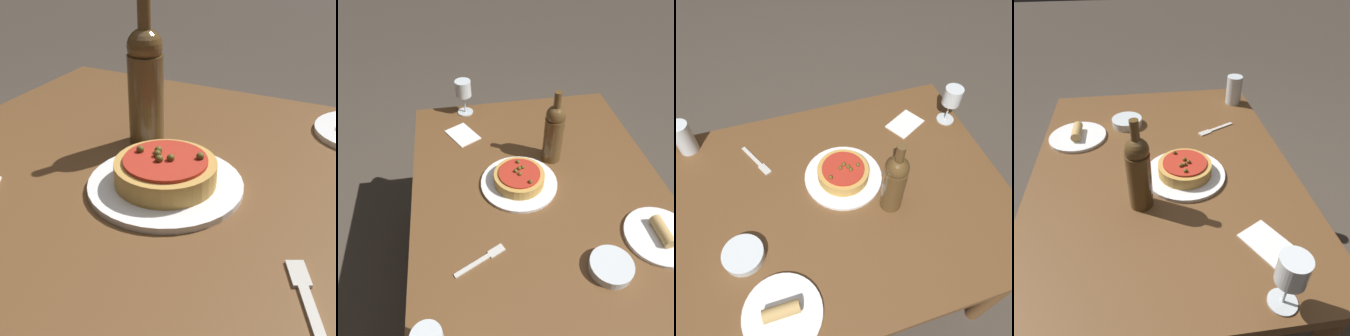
{
  "view_description": "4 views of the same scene",
  "coord_description": "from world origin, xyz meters",
  "views": [
    {
      "loc": [
        -0.25,
        0.71,
        1.14
      ],
      "look_at": [
        0.06,
        0.08,
        0.75
      ],
      "focal_mm": 50.0,
      "sensor_mm": 36.0,
      "label": 1
    },
    {
      "loc": [
        -0.74,
        0.25,
        1.57
      ],
      "look_at": [
        0.11,
        0.11,
        0.74
      ],
      "focal_mm": 35.0,
      "sensor_mm": 36.0,
      "label": 2
    },
    {
      "loc": [
        -0.14,
        -0.59,
        1.66
      ],
      "look_at": [
        0.08,
        0.1,
        0.73
      ],
      "focal_mm": 35.0,
      "sensor_mm": 36.0,
      "label": 3
    },
    {
      "loc": [
        0.93,
        -0.06,
        1.41
      ],
      "look_at": [
        0.09,
        0.06,
        0.76
      ],
      "focal_mm": 35.0,
      "sensor_mm": 36.0,
      "label": 4
    }
  ],
  "objects": [
    {
      "name": "paper_napkin",
      "position": [
        0.39,
        0.25,
        0.7
      ],
      "size": [
        0.17,
        0.15,
        0.0
      ],
      "color": "white",
      "rests_on": "dining_table"
    },
    {
      "name": "fork",
      "position": [
        -0.22,
        0.24,
        0.7
      ],
      "size": [
        0.09,
        0.16,
        0.0
      ],
      "rotation": [
        0.0,
        0.0,
        -1.12
      ],
      "color": "beige",
      "rests_on": "dining_table"
    },
    {
      "name": "ground_plane",
      "position": [
        0.0,
        0.0,
        0.0
      ],
      "size": [
        14.0,
        14.0,
        0.0
      ],
      "primitive_type": "plane",
      "color": "#4C4238"
    },
    {
      "name": "dining_table",
      "position": [
        0.0,
        0.0,
        0.61
      ],
      "size": [
        1.23,
        0.91,
        0.7
      ],
      "color": "brown",
      "rests_on": "ground_plane"
    },
    {
      "name": "dinner_plate",
      "position": [
        0.07,
        0.07,
        0.71
      ],
      "size": [
        0.28,
        0.28,
        0.01
      ],
      "color": "white",
      "rests_on": "dining_table"
    },
    {
      "name": "side_bowl",
      "position": [
        -0.31,
        -0.12,
        0.72
      ],
      "size": [
        0.13,
        0.13,
        0.03
      ],
      "color": "silver",
      "rests_on": "dining_table"
    },
    {
      "name": "water_cup",
      "position": [
        -0.46,
        0.38,
        0.77
      ],
      "size": [
        0.07,
        0.07,
        0.13
      ],
      "color": "silver",
      "rests_on": "dining_table"
    },
    {
      "name": "pizza",
      "position": [
        0.07,
        0.07,
        0.74
      ],
      "size": [
        0.18,
        0.18,
        0.06
      ],
      "color": "gold",
      "rests_on": "dinner_plate"
    },
    {
      "name": "wine_glass",
      "position": [
        0.56,
        0.23,
        0.82
      ],
      "size": [
        0.07,
        0.07,
        0.16
      ],
      "color": "silver",
      "rests_on": "dining_table"
    },
    {
      "name": "wine_bottle",
      "position": [
        0.19,
        -0.08,
        0.83
      ],
      "size": [
        0.07,
        0.07,
        0.29
      ],
      "color": "brown",
      "rests_on": "dining_table"
    },
    {
      "name": "side_plate",
      "position": [
        -0.23,
        -0.32,
        0.71
      ],
      "size": [
        0.22,
        0.22,
        0.05
      ],
      "color": "white",
      "rests_on": "dining_table"
    }
  ]
}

